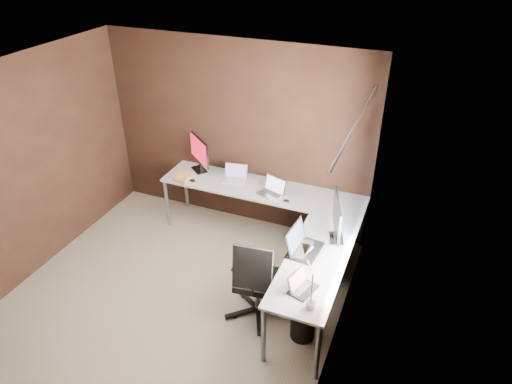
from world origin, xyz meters
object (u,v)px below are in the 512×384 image
monitor_right (337,217)px  book_stack (183,178)px  wastebasket (303,325)px  laptop_silver (272,191)px  laptop_white (235,177)px  office_chair (257,293)px  drawer_pedestal (325,248)px  laptop_black_big (302,245)px  laptop_black_small (301,286)px  desk_lamp (308,269)px  monitor_left (199,152)px

monitor_right → book_stack: size_ratio=2.20×
wastebasket → laptop_silver: bearing=121.5°
laptop_white → office_chair: bearing=-68.0°
laptop_silver → wastebasket: (0.85, -1.38, -0.63)m
monitor_right → laptop_silver: (-0.94, 0.61, -0.23)m
drawer_pedestal → laptop_black_big: laptop_black_big is taller
monitor_right → laptop_black_small: 0.91m
laptop_silver → desk_lamp: 1.89m
laptop_black_small → drawer_pedestal: bearing=19.5°
laptop_black_big → book_stack: bearing=71.6°
monitor_left → laptop_silver: bearing=27.8°
laptop_white → desk_lamp: 2.35m
monitor_right → laptop_black_big: 0.47m
desk_lamp → monitor_left: bearing=120.7°
laptop_black_small → desk_lamp: desk_lamp is taller
laptop_white → wastebasket: (1.43, -1.54, -0.63)m
desk_lamp → office_chair: size_ratio=0.60×
laptop_black_small → monitor_right: bearing=10.0°
monitor_left → monitor_right: size_ratio=0.83×
book_stack → laptop_black_big: bearing=-23.6°
drawer_pedestal → office_chair: bearing=-115.2°
monitor_right → book_stack: monitor_right is taller
desk_lamp → book_stack: bearing=127.5°
laptop_black_big → desk_lamp: size_ratio=0.73×
office_chair → wastebasket: 0.58m
drawer_pedestal → office_chair: 1.12m
laptop_black_small → desk_lamp: 0.37m
desk_lamp → office_chair: (-0.61, 0.35, -0.82)m
laptop_black_small → office_chair: office_chair is taller
laptop_white → office_chair: 1.75m
monitor_left → desk_lamp: 2.76m
desk_lamp → wastebasket: desk_lamp is taller
laptop_silver → office_chair: 1.39m
monitor_left → laptop_black_small: size_ratio=1.51×
monitor_left → laptop_white: bearing=32.1°
laptop_white → laptop_black_small: size_ratio=1.04×
laptop_black_big → book_stack: size_ratio=1.69×
monitor_right → laptop_black_small: bearing=155.0°
laptop_white → wastebasket: laptop_white is taller
laptop_black_big → laptop_black_small: laptop_black_big is taller
drawer_pedestal → laptop_silver: bearing=161.6°
monitor_left → monitor_right: (2.07, -0.84, 0.01)m
laptop_white → office_chair: (0.88, -1.43, -0.48)m
laptop_silver → office_chair: bearing=-57.5°
monitor_left → laptop_black_big: bearing=6.5°
drawer_pedestal → desk_lamp: bearing=-84.3°
laptop_black_small → wastebasket: size_ratio=1.11×
office_chair → monitor_left: bearing=127.1°
monitor_right → office_chair: bearing=117.9°
wastebasket → desk_lamp: bearing=-74.8°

